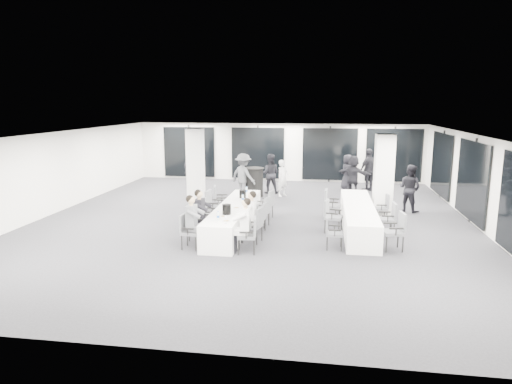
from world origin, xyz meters
TOP-DOWN VIEW (x-y plane):
  - room at (0.89, 1.11)m, footprint 14.04×16.04m
  - column_left at (-2.80, 3.20)m, footprint 0.60×0.60m
  - column_right at (4.20, 1.00)m, footprint 0.60×0.60m
  - banquet_table_main at (-0.40, -1.05)m, footprint 0.90×5.00m
  - banquet_table_side at (3.34, -0.44)m, footprint 0.90×5.00m
  - cocktail_table at (-0.57, 4.00)m, footprint 0.85×0.85m
  - chair_main_left_near at (-1.23, -3.03)m, footprint 0.50×0.55m
  - chair_main_left_second at (-1.24, -2.25)m, footprint 0.58×0.62m
  - chair_main_left_mid at (-1.23, -1.19)m, footprint 0.56×0.59m
  - chair_main_left_fourth at (-1.24, -0.32)m, footprint 0.56×0.62m
  - chair_main_left_far at (-1.23, 0.59)m, footprint 0.61×0.64m
  - chair_main_right_near at (0.43, -3.16)m, footprint 0.53×0.57m
  - chair_main_right_second at (0.44, -2.25)m, footprint 0.59×0.62m
  - chair_main_right_mid at (0.43, -1.25)m, footprint 0.49×0.53m
  - chair_main_right_fourth at (0.43, -0.60)m, footprint 0.57×0.60m
  - chair_main_right_far at (0.44, 0.39)m, footprint 0.57×0.60m
  - chair_side_left_near at (2.51, -2.51)m, footprint 0.44×0.50m
  - chair_side_left_mid at (2.50, -0.93)m, footprint 0.59×0.62m
  - chair_side_left_far at (2.50, 0.46)m, footprint 0.56×0.61m
  - chair_side_right_near at (4.17, -2.36)m, footprint 0.57×0.62m
  - chair_side_right_mid at (4.17, -0.96)m, footprint 0.51×0.57m
  - chair_side_right_far at (4.17, 0.59)m, footprint 0.51×0.55m
  - seated_guest_a at (-1.06, -3.04)m, footprint 0.50×0.38m
  - seated_guest_b at (-1.06, -2.26)m, footprint 0.50×0.38m
  - seated_guest_c at (0.27, -3.17)m, footprint 0.50×0.38m
  - seated_guest_d at (0.27, -2.24)m, footprint 0.50×0.38m
  - standing_guest_a at (0.59, 4.20)m, footprint 0.77×0.80m
  - standing_guest_b at (-0.01, 4.74)m, footprint 0.95×0.62m
  - standing_guest_c at (-0.98, 3.78)m, footprint 1.46×1.24m
  - standing_guest_d at (4.18, 5.85)m, footprint 1.37×1.36m
  - standing_guest_e at (3.27, 5.94)m, footprint 0.88×1.01m
  - standing_guest_f at (3.47, 5.01)m, footprint 1.81×1.44m
  - standing_guest_g at (-3.78, 5.83)m, footprint 0.84×0.71m
  - standing_guest_h at (5.26, 2.17)m, footprint 1.06×1.01m
  - ice_bucket_near at (-0.37, -2.18)m, footprint 0.25×0.25m
  - ice_bucket_far at (-0.33, 0.06)m, footprint 0.22×0.22m
  - water_bottle_a at (-0.47, -2.82)m, footprint 0.07×0.07m
  - water_bottle_b at (-0.23, -0.48)m, footprint 0.07×0.07m
  - water_bottle_c at (-0.34, 0.85)m, footprint 0.07×0.07m
  - plate_a at (-0.40, -2.47)m, footprint 0.18×0.18m
  - plate_b at (-0.22, -2.93)m, footprint 0.22×0.22m
  - plate_c at (-0.25, -1.41)m, footprint 0.19×0.19m
  - wine_glass at (-0.18, -3.18)m, footprint 0.08×0.08m

SIDE VIEW (x-z plane):
  - banquet_table_main at x=-0.40m, z-range 0.00..0.75m
  - banquet_table_side at x=3.34m, z-range 0.00..0.75m
  - chair_main_right_mid at x=0.43m, z-range 0.06..0.94m
  - chair_side_left_near at x=2.51m, z-range 0.06..0.94m
  - chair_side_right_far at x=4.17m, z-range 0.06..0.98m
  - chair_main_left_near at x=-1.23m, z-range 0.07..0.99m
  - chair_main_right_fourth at x=0.43m, z-range 0.07..1.00m
  - chair_main_right_near at x=0.43m, z-range 0.07..1.00m
  - chair_main_left_mid at x=-1.23m, z-range 0.07..1.01m
  - chair_main_right_far at x=0.44m, z-range 0.07..1.02m
  - chair_side_right_mid at x=4.17m, z-range 0.07..1.03m
  - chair_side_left_mid at x=2.50m, z-range 0.07..1.04m
  - chair_main_right_second at x=0.44m, z-range 0.07..1.05m
  - chair_side_right_near at x=4.17m, z-range 0.07..1.07m
  - chair_main_left_far at x=-1.23m, z-range 0.07..1.09m
  - chair_main_left_second at x=-1.24m, z-range 0.07..1.09m
  - chair_side_left_far at x=2.50m, z-range 0.07..1.10m
  - chair_main_left_fourth at x=-1.24m, z-range 0.07..1.11m
  - cocktail_table at x=-0.57m, z-range 0.01..1.19m
  - plate_c at x=-0.25m, z-range 0.75..0.78m
  - plate_a at x=-0.40m, z-range 0.75..0.78m
  - plate_b at x=-0.22m, z-range 0.75..0.78m
  - seated_guest_a at x=-1.06m, z-range 0.09..1.53m
  - seated_guest_b at x=-1.06m, z-range 0.09..1.53m
  - seated_guest_c at x=0.27m, z-range 0.09..1.53m
  - seated_guest_d at x=0.27m, z-range 0.09..1.53m
  - standing_guest_a at x=0.59m, z-range 0.00..1.70m
  - water_bottle_b at x=-0.23m, z-range 0.75..0.96m
  - water_bottle_c at x=-0.34m, z-range 0.75..0.96m
  - water_bottle_a at x=-0.47m, z-range 0.75..0.97m
  - ice_bucket_far at x=-0.33m, z-range 0.75..1.00m
  - ice_bucket_near at x=-0.37m, z-range 0.75..1.03m
  - standing_guest_e at x=3.27m, z-range 0.00..1.78m
  - wine_glass at x=-0.18m, z-range 0.80..1.02m
  - standing_guest_f at x=3.47m, z-range 0.00..1.86m
  - standing_guest_h at x=5.26m, z-range 0.00..1.89m
  - standing_guest_b at x=-0.01m, z-range 0.00..1.90m
  - standing_guest_c at x=-0.98m, z-range 0.00..2.02m
  - standing_guest_g at x=-3.78m, z-range 0.00..2.10m
  - standing_guest_d at x=4.18m, z-range 0.00..2.11m
  - room at x=0.89m, z-range -0.03..2.81m
  - column_left at x=-2.80m, z-range 0.00..2.80m
  - column_right at x=4.20m, z-range 0.00..2.80m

